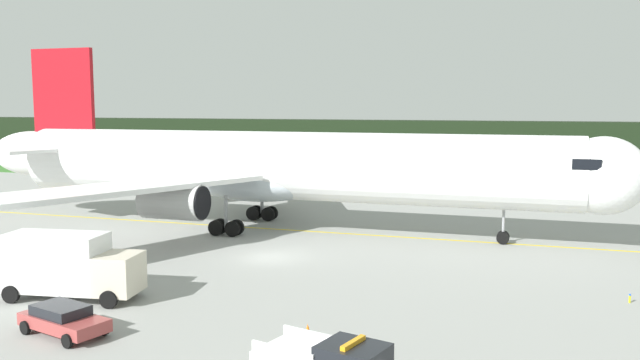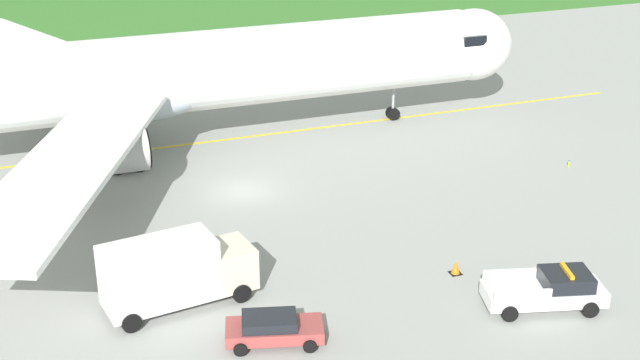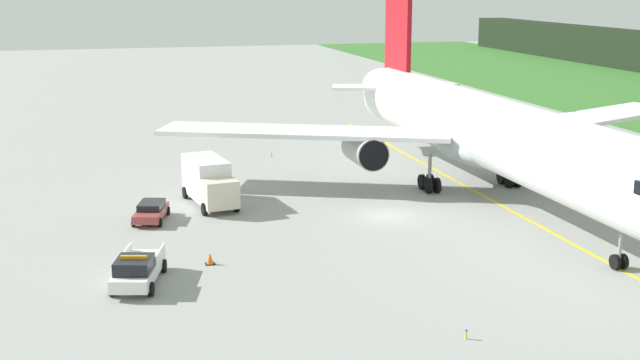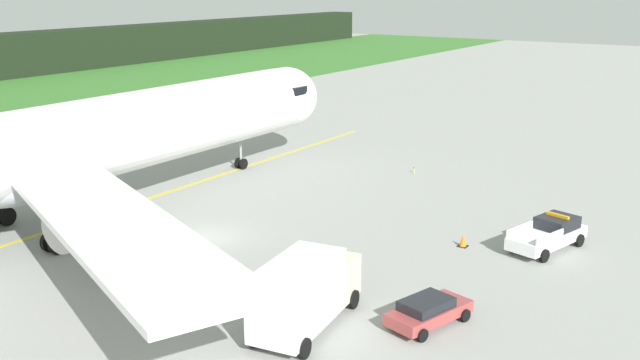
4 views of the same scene
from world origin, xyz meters
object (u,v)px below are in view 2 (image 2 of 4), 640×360
object	(u,v)px
airliner	(153,77)
apron_cone	(456,267)
ops_pickup_truck	(549,290)
staff_car	(273,328)
catering_truck	(174,271)

from	to	relation	value
airliner	apron_cone	world-z (taller)	airliner
airliner	ops_pickup_truck	distance (m)	30.31
ops_pickup_truck	staff_car	world-z (taller)	ops_pickup_truck
staff_car	airliner	bearing A→B (deg)	90.41
ops_pickup_truck	staff_car	bearing A→B (deg)	172.50
apron_cone	catering_truck	bearing A→B (deg)	172.06
airliner	catering_truck	distance (m)	21.33
staff_car	apron_cone	world-z (taller)	staff_car
staff_car	apron_cone	distance (m)	10.71
airliner	ops_pickup_truck	bearing A→B (deg)	-64.31
airliner	ops_pickup_truck	world-z (taller)	airliner
airliner	ops_pickup_truck	size ratio (longest dim) A/B	9.34
ops_pickup_truck	catering_truck	xyz separation A→B (m)	(-16.14, 6.21, 0.89)
ops_pickup_truck	catering_truck	size ratio (longest dim) A/B	0.80
catering_truck	apron_cone	distance (m)	13.89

